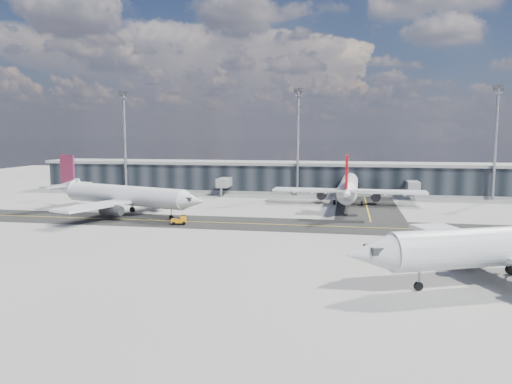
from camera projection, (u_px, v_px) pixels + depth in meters
ground at (271, 228)px, 89.55m from camera, size 300.00×300.00×0.00m
taxiway_lanes at (298, 219)px, 99.33m from camera, size 180.00×63.00×0.03m
terminal_concourse at (300, 178)px, 142.70m from camera, size 152.00×19.80×8.80m
floodlight_masts at (298, 138)px, 134.58m from camera, size 102.50×0.70×28.90m
airliner_af at (123, 195)px, 104.62m from camera, size 39.97×34.52×12.17m
airliner_redtail at (348, 187)px, 118.15m from camera, size 36.35×42.71×12.68m
baggage_tug at (180, 220)px, 93.19m from camera, size 3.10×2.12×1.77m
service_van at (346, 200)px, 122.74m from camera, size 4.42×5.78×1.46m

